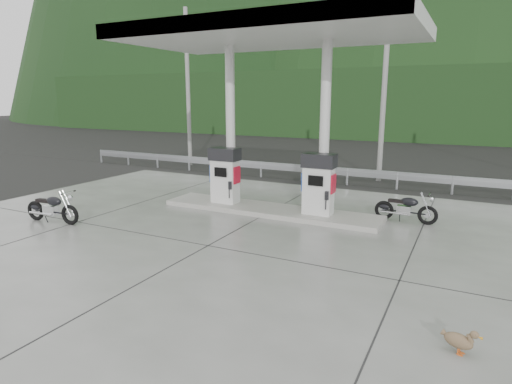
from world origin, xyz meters
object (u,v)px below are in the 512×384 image
at_px(motorcycle_right, 406,208).
at_px(duck, 458,341).
at_px(gas_pump_right, 319,184).
at_px(motorcycle_left, 52,208).
at_px(gas_pump_left, 225,175).

relative_size(motorcycle_right, duck, 3.35).
height_order(gas_pump_right, motorcycle_right, gas_pump_right).
bearing_deg(motorcycle_right, duck, -73.16).
height_order(gas_pump_right, duck, gas_pump_right).
distance_m(motorcycle_left, motorcycle_right, 10.23).
bearing_deg(motorcycle_left, motorcycle_right, 21.31).
bearing_deg(gas_pump_left, gas_pump_right, 0.00).
height_order(motorcycle_right, duck, motorcycle_right).
relative_size(motorcycle_left, motorcycle_right, 1.06).
bearing_deg(gas_pump_left, duck, -38.13).
height_order(motorcycle_left, duck, motorcycle_left).
bearing_deg(gas_pump_left, motorcycle_right, 8.78).
relative_size(gas_pump_left, motorcycle_left, 1.03).
xyz_separation_m(gas_pump_left, duck, (7.22, -5.67, -0.87)).
distance_m(gas_pump_left, motorcycle_left, 5.24).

